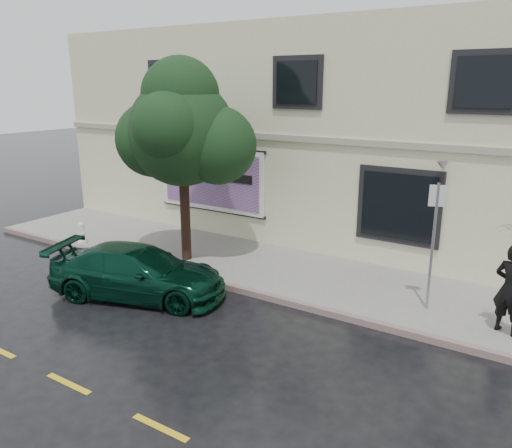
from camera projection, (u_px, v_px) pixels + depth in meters
The scene contains 11 objects.
ground at pixel (194, 311), 11.73m from camera, with size 90.00×90.00×0.00m, color black.
sidewalk at pixel (266, 267), 14.35m from camera, with size 20.00×3.50×0.15m, color #9B9993.
curb at pixel (230, 287), 12.93m from camera, with size 20.00×0.18×0.16m, color slate.
road_marking at pixel (69, 384), 8.89m from camera, with size 19.00×0.12×0.01m, color gold.
building at pixel (348, 131), 18.09m from camera, with size 20.00×8.12×7.00m.
billboard at pixel (211, 179), 16.83m from camera, with size 4.30×0.16×2.20m.
car at pixel (138, 272), 12.42m from camera, with size 1.95×4.42×1.29m, color #083221.
pedestrian at pixel (511, 289), 10.17m from camera, with size 0.71×0.46×1.94m, color black.
street_tree at pixel (182, 133), 13.84m from camera, with size 2.99×2.99×5.20m.
fire_hydrant at pixel (82, 233), 16.23m from camera, with size 0.29×0.27×0.70m.
sign_pole at pixel (434, 236), 11.07m from camera, with size 0.35×0.14×2.95m.
Camera 1 is at (7.00, -8.28, 5.15)m, focal length 35.00 mm.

